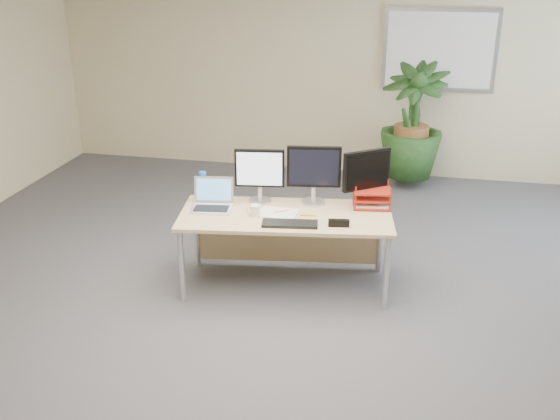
% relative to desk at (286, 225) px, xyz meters
% --- Properties ---
extents(floor, '(8.00, 8.00, 0.00)m').
position_rel_desk_xyz_m(floor, '(0.01, -1.01, -0.52)').
color(floor, '#48474C').
rests_on(floor, ground).
extents(back_wall, '(7.00, 0.04, 2.70)m').
position_rel_desk_xyz_m(back_wall, '(0.01, 2.99, 0.83)').
color(back_wall, '#CAC18E').
rests_on(back_wall, floor).
extents(whiteboard, '(1.30, 0.04, 0.95)m').
position_rel_desk_xyz_m(whiteboard, '(1.21, 2.95, 1.03)').
color(whiteboard, '#A8A9AD').
rests_on(whiteboard, back_wall).
extents(desk, '(1.78, 0.94, 0.65)m').
position_rel_desk_xyz_m(desk, '(0.00, 0.00, 0.00)').
color(desk, tan).
rests_on(desk, floor).
extents(floor_plant, '(1.04, 1.04, 1.50)m').
position_rel_desk_xyz_m(floor_plant, '(0.97, 2.52, 0.23)').
color(floor_plant, '#143413').
rests_on(floor_plant, floor).
extents(monitor_left, '(0.41, 0.19, 0.46)m').
position_rel_desk_xyz_m(monitor_left, '(-0.25, 0.12, 0.40)').
color(monitor_left, silver).
rests_on(monitor_left, desk).
extents(monitor_right, '(0.44, 0.20, 0.49)m').
position_rel_desk_xyz_m(monitor_right, '(0.19, 0.18, 0.42)').
color(monitor_right, silver).
rests_on(monitor_right, desk).
extents(monitor_dark, '(0.36, 0.28, 0.47)m').
position_rel_desk_xyz_m(monitor_dark, '(0.62, 0.23, 0.41)').
color(monitor_dark, silver).
rests_on(monitor_dark, desk).
extents(laptop, '(0.36, 0.33, 0.23)m').
position_rel_desk_xyz_m(laptop, '(-0.60, -0.08, 0.19)').
color(laptop, silver).
rests_on(laptop, desk).
extents(keyboard, '(0.44, 0.20, 0.02)m').
position_rel_desk_xyz_m(keyboard, '(0.09, -0.30, 0.15)').
color(keyboard, black).
rests_on(keyboard, desk).
extents(coffee_mug, '(0.12, 0.08, 0.09)m').
position_rel_desk_xyz_m(coffee_mug, '(-0.22, -0.17, 0.18)').
color(coffee_mug, silver).
rests_on(coffee_mug, desk).
extents(spiral_notebook, '(0.31, 0.24, 0.01)m').
position_rel_desk_xyz_m(spiral_notebook, '(-0.04, -0.10, 0.14)').
color(spiral_notebook, silver).
rests_on(spiral_notebook, desk).
extents(orange_pen, '(0.11, 0.08, 0.01)m').
position_rel_desk_xyz_m(orange_pen, '(-0.02, -0.08, 0.15)').
color(orange_pen, orange).
rests_on(orange_pen, spiral_notebook).
extents(yellow_highlighter, '(0.12, 0.03, 0.02)m').
position_rel_desk_xyz_m(yellow_highlighter, '(0.19, -0.10, 0.14)').
color(yellow_highlighter, yellow).
rests_on(yellow_highlighter, desk).
extents(water_bottle, '(0.07, 0.07, 0.25)m').
position_rel_desk_xyz_m(water_bottle, '(-0.72, 0.06, 0.26)').
color(water_bottle, silver).
rests_on(water_bottle, desk).
extents(letter_tray, '(0.33, 0.27, 0.14)m').
position_rel_desk_xyz_m(letter_tray, '(0.67, 0.21, 0.20)').
color(letter_tray, '#A32214').
rests_on(letter_tray, desk).
extents(stapler, '(0.17, 0.06, 0.05)m').
position_rel_desk_xyz_m(stapler, '(0.46, -0.25, 0.16)').
color(stapler, black).
rests_on(stapler, desk).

